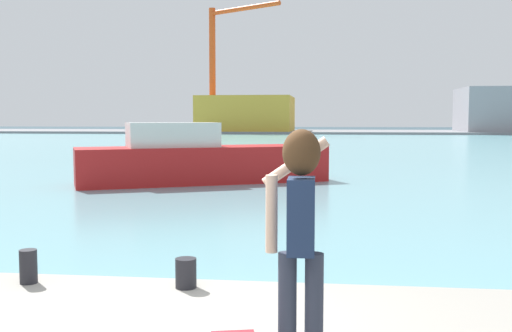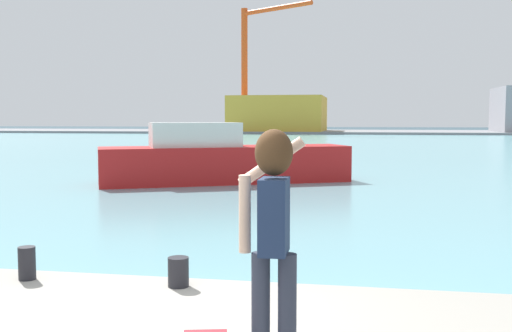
% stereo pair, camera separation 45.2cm
% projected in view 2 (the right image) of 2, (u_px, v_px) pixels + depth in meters
% --- Properties ---
extents(ground_plane, '(220.00, 220.00, 0.00)m').
position_uv_depth(ground_plane, '(343.00, 144.00, 53.83)').
color(ground_plane, '#334751').
extents(harbor_water, '(140.00, 100.00, 0.02)m').
position_uv_depth(harbor_water, '(344.00, 143.00, 55.79)').
color(harbor_water, '#6BA8B2').
rests_on(harbor_water, ground_plane).
extents(far_shore_dock, '(140.00, 20.00, 0.36)m').
position_uv_depth(far_shore_dock, '(352.00, 132.00, 95.00)').
color(far_shore_dock, gray).
rests_on(far_shore_dock, ground_plane).
extents(person_photographer, '(0.52, 0.55, 1.74)m').
position_uv_depth(person_photographer, '(273.00, 221.00, 4.35)').
color(person_photographer, '#2D3342').
rests_on(person_photographer, quay_promenade).
extents(harbor_bollard, '(0.23, 0.23, 0.32)m').
position_uv_depth(harbor_bollard, '(178.00, 272.00, 6.38)').
color(harbor_bollard, black).
rests_on(harbor_bollard, quay_promenade).
extents(harbor_bollard_2, '(0.19, 0.19, 0.37)m').
position_uv_depth(harbor_bollard_2, '(27.00, 263.00, 6.66)').
color(harbor_bollard_2, black).
rests_on(harbor_bollard_2, quay_promenade).
extents(boat_moored, '(8.94, 5.76, 2.16)m').
position_uv_depth(boat_moored, '(221.00, 160.00, 21.24)').
color(boat_moored, '#B21919').
rests_on(boat_moored, harbor_water).
extents(warehouse_left, '(14.55, 13.84, 5.47)m').
position_uv_depth(warehouse_left, '(279.00, 114.00, 94.71)').
color(warehouse_left, gold).
rests_on(warehouse_left, far_shore_dock).
extents(port_crane, '(11.85, 7.93, 19.17)m').
position_uv_depth(port_crane, '(252.00, 55.00, 91.81)').
color(port_crane, '#D84C19').
rests_on(port_crane, far_shore_dock).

